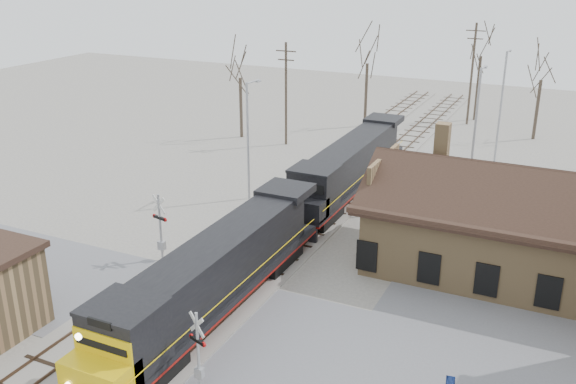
% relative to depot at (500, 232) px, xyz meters
% --- Properties ---
extents(ground, '(140.00, 140.00, 0.00)m').
position_rel_depot_xyz_m(ground, '(-11.99, -12.00, -2.41)').
color(ground, '#A29D92').
rests_on(ground, ground).
extents(road, '(60.00, 9.00, 0.03)m').
position_rel_depot_xyz_m(road, '(-11.99, -12.00, -2.39)').
color(road, slate).
rests_on(road, ground).
extents(track_main, '(3.40, 90.00, 0.24)m').
position_rel_depot_xyz_m(track_main, '(-11.99, 3.00, -2.34)').
color(track_main, '#A29D92').
rests_on(track_main, ground).
extents(track_siding, '(3.40, 90.00, 0.24)m').
position_rel_depot_xyz_m(track_siding, '(-16.49, 3.00, -2.34)').
color(track_siding, '#A29D92').
rests_on(track_siding, ground).
extents(depot, '(15.20, 9.31, 7.90)m').
position_rel_depot_xyz_m(depot, '(0.00, 0.00, 0.00)').
color(depot, '#A07F53').
rests_on(depot, ground).
extents(locomotive_lead, '(2.82, 18.90, 4.19)m').
position_rel_depot_xyz_m(locomotive_lead, '(-11.99, -11.57, -0.20)').
color(locomotive_lead, black).
rests_on(locomotive_lead, ground).
extents(locomotive_trailing, '(2.82, 18.90, 3.97)m').
position_rel_depot_xyz_m(locomotive_trailing, '(-11.99, 7.61, -0.20)').
color(locomotive_trailing, black).
rests_on(locomotive_trailing, ground).
extents(crossbuck_near, '(1.01, 0.43, 3.67)m').
position_rel_depot_xyz_m(crossbuck_near, '(-9.49, -16.50, -0.66)').
color(crossbuck_near, '#A5A8AD').
rests_on(crossbuck_near, ground).
extents(crossbuck_far, '(1.17, 0.36, 4.16)m').
position_rel_depot_xyz_m(crossbuck_far, '(-18.12, -7.18, -0.46)').
color(crossbuck_far, '#A5A8AD').
rests_on(crossbuck_far, ground).
extents(streetlight_a, '(0.25, 2.04, 8.69)m').
position_rel_depot_xyz_m(streetlight_a, '(-18.38, 4.16, 2.47)').
color(streetlight_a, '#A5A8AD').
rests_on(streetlight_a, ground).
extents(streetlight_b, '(0.25, 2.04, 9.86)m').
position_rel_depot_xyz_m(streetlight_b, '(-3.51, 10.14, 3.07)').
color(streetlight_b, '#A5A8AD').
rests_on(streetlight_b, ground).
extents(streetlight_c, '(0.25, 2.04, 9.70)m').
position_rel_depot_xyz_m(streetlight_c, '(-3.20, 20.54, 2.98)').
color(streetlight_c, '#A5A8AD').
rests_on(streetlight_c, ground).
extents(utility_pole_a, '(2.00, 0.24, 9.61)m').
position_rel_depot_xyz_m(utility_pole_a, '(-22.22, 18.38, 2.62)').
color(utility_pole_a, '#382D23').
rests_on(utility_pole_a, ground).
extents(utility_pole_b, '(2.00, 0.24, 10.58)m').
position_rel_depot_xyz_m(utility_pole_b, '(-8.05, 33.70, 3.11)').
color(utility_pole_b, '#382D23').
rests_on(utility_pole_b, ground).
extents(tree_a, '(3.92, 3.92, 9.61)m').
position_rel_depot_xyz_m(tree_a, '(-27.36, 18.86, 4.43)').
color(tree_a, '#382D23').
rests_on(tree_a, ground).
extents(tree_b, '(4.39, 4.39, 10.76)m').
position_rel_depot_xyz_m(tree_b, '(-17.70, 28.27, 5.25)').
color(tree_b, '#382D23').
rests_on(tree_b, ground).
extents(tree_c, '(4.62, 4.62, 11.31)m').
position_rel_depot_xyz_m(tree_c, '(-7.68, 36.06, 5.65)').
color(tree_c, '#382D23').
rests_on(tree_c, ground).
extents(tree_d, '(3.88, 3.88, 9.50)m').
position_rel_depot_xyz_m(tree_d, '(-1.01, 30.56, 4.35)').
color(tree_d, '#382D23').
rests_on(tree_d, ground).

